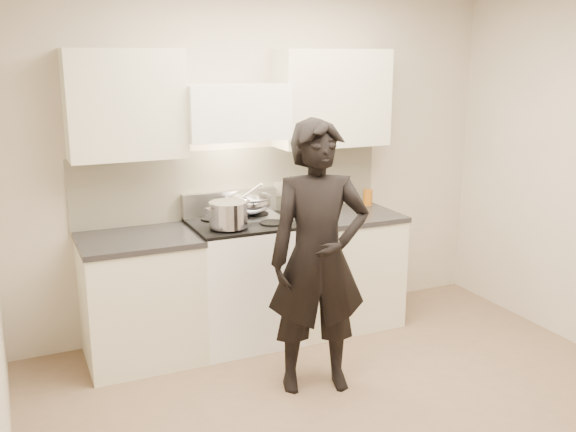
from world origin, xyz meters
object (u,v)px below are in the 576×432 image
Objects in this scene: stove at (243,281)px; person at (318,258)px; counter_right at (338,268)px; wok at (248,202)px; utensil_crock at (292,202)px.

person reaches higher than stove.
counter_right is 2.15× the size of wok.
stove is 0.75m from utensil_crock.
stove is 1.04× the size of counter_right.
counter_right is 0.67m from utensil_crock.
counter_right is 0.95m from wok.
wok is 0.24× the size of person.
person reaches higher than wok.
counter_right is at bearing -11.32° from wok.
stove is 2.24× the size of wok.
person reaches higher than counter_right.
wok is at bearing -175.97° from utensil_crock.
wok is (0.11, 0.14, 0.58)m from stove.
utensil_crock is at bearing 4.03° from wok.
person is at bearing -85.17° from wok.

